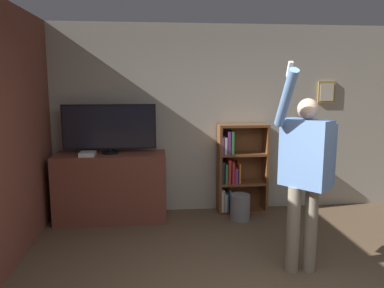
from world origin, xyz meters
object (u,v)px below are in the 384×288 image
object	(u,v)px
television	(109,128)
game_console	(87,154)
bookshelf	(237,170)
person	(305,168)
waste_bin	(240,207)

from	to	relation	value
television	game_console	bearing A→B (deg)	-151.12
bookshelf	person	size ratio (longest dim) A/B	0.63
bookshelf	game_console	bearing A→B (deg)	-172.31
game_console	bookshelf	world-z (taller)	bookshelf
game_console	person	world-z (taller)	person
television	person	xyz separation A→B (m)	(2.05, -1.69, -0.21)
game_console	person	bearing A→B (deg)	-33.39
television	game_console	distance (m)	0.45
bookshelf	waste_bin	xyz separation A→B (m)	(-0.03, -0.34, -0.44)
bookshelf	waste_bin	size ratio (longest dim) A/B	3.58
television	game_console	world-z (taller)	television
game_console	television	bearing A→B (deg)	28.88
game_console	waste_bin	bearing A→B (deg)	-1.81
television	game_console	size ratio (longest dim) A/B	5.74
game_console	waste_bin	xyz separation A→B (m)	(2.04, -0.06, -0.77)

